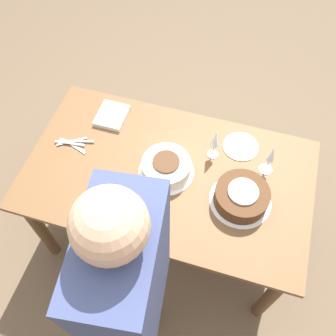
# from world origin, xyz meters

# --- Properties ---
(ground_plane) EXTENTS (12.00, 12.00, 0.00)m
(ground_plane) POSITION_xyz_m (0.00, 0.00, 0.00)
(ground_plane) COLOR brown
(dining_table) EXTENTS (1.52, 0.88, 0.73)m
(dining_table) POSITION_xyz_m (0.00, 0.00, 0.63)
(dining_table) COLOR brown
(dining_table) RESTS_ON ground_plane
(cake_center_white) EXTENTS (0.29, 0.29, 0.10)m
(cake_center_white) POSITION_xyz_m (-0.01, 0.01, 0.78)
(cake_center_white) COLOR white
(cake_center_white) RESTS_ON dining_table
(cake_front_chocolate) EXTENTS (0.31, 0.31, 0.11)m
(cake_front_chocolate) POSITION_xyz_m (0.40, -0.05, 0.78)
(cake_front_chocolate) COLOR white
(cake_front_chocolate) RESTS_ON dining_table
(wine_glass_near) EXTENTS (0.07, 0.07, 0.20)m
(wine_glass_near) POSITION_xyz_m (0.49, 0.17, 0.86)
(wine_glass_near) COLOR silver
(wine_glass_near) RESTS_ON dining_table
(wine_glass_far) EXTENTS (0.06, 0.06, 0.20)m
(wine_glass_far) POSITION_xyz_m (0.20, 0.18, 0.86)
(wine_glass_far) COLOR silver
(wine_glass_far) RESTS_ON dining_table
(dessert_plate_right) EXTENTS (0.20, 0.20, 0.01)m
(dessert_plate_right) POSITION_xyz_m (0.34, 0.28, 0.74)
(dessert_plate_right) COLOR beige
(dessert_plate_right) RESTS_ON dining_table
(fork_pile) EXTENTS (0.21, 0.11, 0.01)m
(fork_pile) POSITION_xyz_m (-0.56, 0.03, 0.74)
(fork_pile) COLOR silver
(fork_pile) RESTS_ON dining_table
(napkin_stack) EXTENTS (0.16, 0.19, 0.03)m
(napkin_stack) POSITION_xyz_m (-0.42, 0.27, 0.75)
(napkin_stack) COLOR silver
(napkin_stack) RESTS_ON dining_table
(person_cutting) EXTENTS (0.27, 0.42, 1.72)m
(person_cutting) POSITION_xyz_m (0.07, -0.70, 1.04)
(person_cutting) COLOR #2D334C
(person_cutting) RESTS_ON ground_plane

